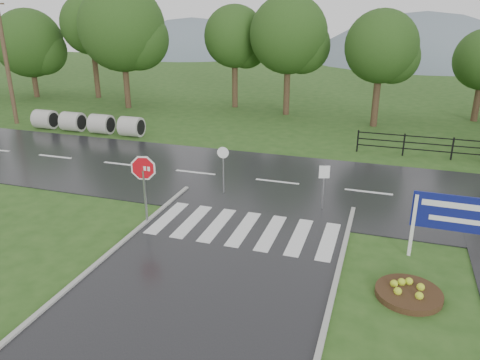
% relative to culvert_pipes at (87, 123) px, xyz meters
% --- Properties ---
extents(ground, '(120.00, 120.00, 0.00)m').
position_rel_culvert_pipes_xyz_m(ground, '(13.48, -15.00, -0.60)').
color(ground, '#294E1A').
rests_on(ground, ground).
extents(main_road, '(90.00, 8.00, 0.04)m').
position_rel_culvert_pipes_xyz_m(main_road, '(13.48, -5.00, -0.60)').
color(main_road, black).
rests_on(main_road, ground).
extents(crosswalk, '(6.50, 2.80, 0.02)m').
position_rel_culvert_pipes_xyz_m(crosswalk, '(13.48, -10.00, -0.54)').
color(crosswalk, silver).
rests_on(crosswalk, ground).
extents(fence_west, '(9.58, 0.08, 1.20)m').
position_rel_culvert_pipes_xyz_m(fence_west, '(21.23, 1.00, 0.12)').
color(fence_west, black).
rests_on(fence_west, ground).
extents(hills, '(102.00, 48.00, 48.00)m').
position_rel_culvert_pipes_xyz_m(hills, '(16.98, 50.00, -16.14)').
color(hills, slate).
rests_on(hills, ground).
extents(treeline, '(83.20, 5.20, 10.00)m').
position_rel_culvert_pipes_xyz_m(treeline, '(14.48, 9.00, -0.60)').
color(treeline, '#1D3E13').
rests_on(treeline, ground).
extents(culvert_pipes, '(7.60, 1.20, 1.20)m').
position_rel_culvert_pipes_xyz_m(culvert_pipes, '(0.00, 0.00, 0.00)').
color(culvert_pipes, '#9E9B93').
rests_on(culvert_pipes, ground).
extents(stop_sign, '(1.20, 0.28, 2.76)m').
position_rel_culvert_pipes_xyz_m(stop_sign, '(9.94, -10.56, 1.32)').
color(stop_sign, '#939399').
rests_on(stop_sign, ground).
extents(estate_billboard, '(2.52, 0.11, 2.21)m').
position_rel_culvert_pipes_xyz_m(estate_billboard, '(20.21, -10.04, 0.92)').
color(estate_billboard, silver).
rests_on(estate_billboard, ground).
extents(flower_bed, '(1.80, 1.80, 0.36)m').
position_rel_culvert_pipes_xyz_m(flower_bed, '(19.02, -12.45, -0.47)').
color(flower_bed, '#332111').
rests_on(flower_bed, ground).
extents(reg_sign_small, '(0.39, 0.15, 1.83)m').
position_rel_culvert_pipes_xyz_m(reg_sign_small, '(15.87, -7.38, 0.72)').
color(reg_sign_small, '#939399').
rests_on(reg_sign_small, ground).
extents(reg_sign_round, '(0.48, 0.10, 2.07)m').
position_rel_culvert_pipes_xyz_m(reg_sign_round, '(11.63, -7.00, 0.73)').
color(reg_sign_round, '#939399').
rests_on(reg_sign_round, ground).
extents(utility_pole_west, '(1.45, 0.41, 8.22)m').
position_rel_culvert_pipes_xyz_m(utility_pole_west, '(-5.98, 0.50, 3.58)').
color(utility_pole_west, '#473523').
rests_on(utility_pole_west, ground).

